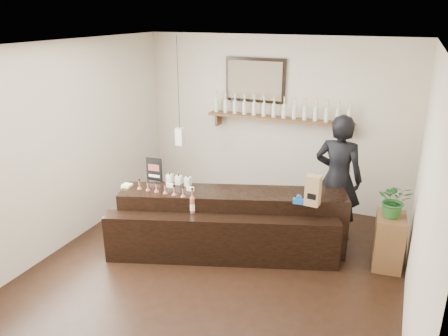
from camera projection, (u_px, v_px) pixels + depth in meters
ground at (214, 273)px, 5.55m from camera, size 5.00×5.00×0.00m
room_shell at (212, 145)px, 4.97m from camera, size 5.00×5.00×5.00m
back_wall_decor at (265, 102)px, 7.06m from camera, size 2.66×0.96×1.69m
counter at (229, 225)px, 5.94m from camera, size 3.06×1.77×1.00m
promo_sign at (154, 169)px, 6.21m from camera, size 0.24×0.04×0.34m
paper_bag at (313, 190)px, 5.41m from camera, size 0.19×0.15×0.39m
tape_dispenser at (299, 200)px, 5.49m from camera, size 0.15×0.07×0.12m
side_cabinet at (389, 241)px, 5.61m from camera, size 0.40×0.52×0.71m
potted_plant at (395, 200)px, 5.41m from camera, size 0.43×0.38×0.45m
shopkeeper at (339, 171)px, 6.09m from camera, size 0.81×0.57×2.09m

